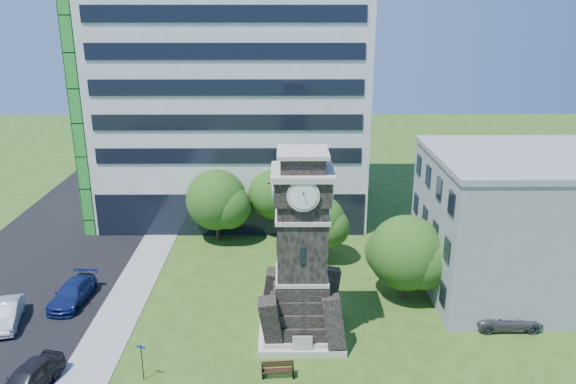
{
  "coord_description": "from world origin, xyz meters",
  "views": [
    {
      "loc": [
        1.94,
        -29.67,
        20.16
      ],
      "look_at": [
        2.18,
        7.96,
        7.69
      ],
      "focal_mm": 35.0,
      "sensor_mm": 36.0,
      "label": 1
    }
  ],
  "objects_px": {
    "car_street_south": "(28,378)",
    "park_bench": "(278,369)",
    "clock_tower": "(302,259)",
    "car_street_north": "(72,293)",
    "car_east_lot": "(507,318)",
    "car_street_mid": "(6,314)",
    "street_sign": "(142,358)"
  },
  "relations": [
    {
      "from": "car_street_south",
      "to": "car_east_lot",
      "type": "height_order",
      "value": "car_street_south"
    },
    {
      "from": "car_street_north",
      "to": "park_bench",
      "type": "height_order",
      "value": "car_street_north"
    },
    {
      "from": "car_street_north",
      "to": "street_sign",
      "type": "relative_size",
      "value": 2.22
    },
    {
      "from": "car_east_lot",
      "to": "park_bench",
      "type": "bearing_deg",
      "value": 108.9
    },
    {
      "from": "car_street_south",
      "to": "street_sign",
      "type": "bearing_deg",
      "value": 24.64
    },
    {
      "from": "clock_tower",
      "to": "car_street_north",
      "type": "height_order",
      "value": "clock_tower"
    },
    {
      "from": "car_street_south",
      "to": "clock_tower",
      "type": "bearing_deg",
      "value": 36.55
    },
    {
      "from": "car_street_south",
      "to": "street_sign",
      "type": "height_order",
      "value": "street_sign"
    },
    {
      "from": "park_bench",
      "to": "car_east_lot",
      "type": "bearing_deg",
      "value": 14.5
    },
    {
      "from": "street_sign",
      "to": "car_east_lot",
      "type": "bearing_deg",
      "value": 33.15
    },
    {
      "from": "car_street_mid",
      "to": "car_street_north",
      "type": "bearing_deg",
      "value": 26.9
    },
    {
      "from": "clock_tower",
      "to": "park_bench",
      "type": "bearing_deg",
      "value": -108.18
    },
    {
      "from": "clock_tower",
      "to": "street_sign",
      "type": "distance_m",
      "value": 10.94
    },
    {
      "from": "car_street_south",
      "to": "car_east_lot",
      "type": "relative_size",
      "value": 1.01
    },
    {
      "from": "car_street_north",
      "to": "car_east_lot",
      "type": "relative_size",
      "value": 1.11
    },
    {
      "from": "clock_tower",
      "to": "car_east_lot",
      "type": "xyz_separation_m",
      "value": [
        13.61,
        0.71,
        -4.65
      ]
    },
    {
      "from": "car_street_mid",
      "to": "park_bench",
      "type": "xyz_separation_m",
      "value": [
        18.08,
        -5.69,
        -0.23
      ]
    },
    {
      "from": "park_bench",
      "to": "clock_tower",
      "type": "bearing_deg",
      "value": 67.3
    },
    {
      "from": "car_street_north",
      "to": "park_bench",
      "type": "xyz_separation_m",
      "value": [
        14.75,
        -8.63,
        -0.22
      ]
    },
    {
      "from": "car_street_mid",
      "to": "car_street_north",
      "type": "xyz_separation_m",
      "value": [
        3.33,
        2.94,
        -0.01
      ]
    },
    {
      "from": "car_east_lot",
      "to": "street_sign",
      "type": "distance_m",
      "value": 23.35
    },
    {
      "from": "park_bench",
      "to": "street_sign",
      "type": "bearing_deg",
      "value": 177.01
    },
    {
      "from": "clock_tower",
      "to": "car_street_north",
      "type": "relative_size",
      "value": 2.43
    },
    {
      "from": "car_street_north",
      "to": "street_sign",
      "type": "xyz_separation_m",
      "value": [
        7.14,
        -8.84,
        0.69
      ]
    },
    {
      "from": "car_street_north",
      "to": "car_east_lot",
      "type": "distance_m",
      "value": 30.04
    },
    {
      "from": "park_bench",
      "to": "car_street_mid",
      "type": "bearing_deg",
      "value": 158.0
    },
    {
      "from": "car_street_south",
      "to": "car_street_mid",
      "type": "bearing_deg",
      "value": 139.33
    },
    {
      "from": "car_street_north",
      "to": "car_east_lot",
      "type": "bearing_deg",
      "value": -1.27
    },
    {
      "from": "car_street_mid",
      "to": "car_east_lot",
      "type": "relative_size",
      "value": 0.99
    },
    {
      "from": "car_east_lot",
      "to": "street_sign",
      "type": "height_order",
      "value": "street_sign"
    },
    {
      "from": "car_street_mid",
      "to": "street_sign",
      "type": "distance_m",
      "value": 12.04
    },
    {
      "from": "car_street_south",
      "to": "park_bench",
      "type": "relative_size",
      "value": 2.47
    }
  ]
}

